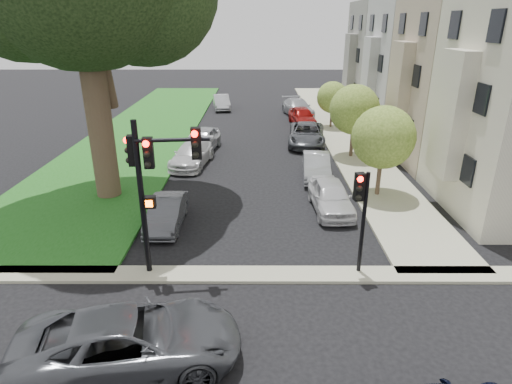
{
  "coord_description": "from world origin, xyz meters",
  "views": [
    {
      "loc": [
        0.04,
        -10.89,
        8.4
      ],
      "look_at": [
        0.0,
        5.0,
        2.0
      ],
      "focal_mm": 30.0,
      "sensor_mm": 36.0,
      "label": 1
    }
  ],
  "objects_px": {
    "car_parked_1": "(316,166)",
    "car_parked_2": "(307,134)",
    "car_cross_near": "(130,341)",
    "car_parked_5": "(167,213)",
    "small_tree_a": "(383,138)",
    "traffic_signal_main": "(153,172)",
    "car_parked_3": "(302,116)",
    "car_parked_0": "(331,196)",
    "car_parked_4": "(298,108)",
    "car_parked_7": "(202,140)",
    "car_parked_9": "(221,102)",
    "car_parked_6": "(192,154)",
    "small_tree_c": "(332,97)",
    "small_tree_b": "(354,110)",
    "traffic_signal_secondary": "(361,205)"
  },
  "relations": [
    {
      "from": "car_parked_2",
      "to": "car_parked_3",
      "type": "xyz_separation_m",
      "value": [
        0.3,
        6.27,
        0.0
      ]
    },
    {
      "from": "car_parked_9",
      "to": "car_cross_near",
      "type": "bearing_deg",
      "value": -98.36
    },
    {
      "from": "traffic_signal_secondary",
      "to": "car_parked_4",
      "type": "bearing_deg",
      "value": 89.28
    },
    {
      "from": "car_parked_3",
      "to": "car_parked_7",
      "type": "height_order",
      "value": "car_parked_7"
    },
    {
      "from": "small_tree_a",
      "to": "traffic_signal_main",
      "type": "bearing_deg",
      "value": -143.04
    },
    {
      "from": "traffic_signal_main",
      "to": "car_parked_4",
      "type": "distance_m",
      "value": 28.18
    },
    {
      "from": "car_parked_1",
      "to": "car_parked_2",
      "type": "height_order",
      "value": "car_parked_2"
    },
    {
      "from": "traffic_signal_main",
      "to": "car_parked_0",
      "type": "height_order",
      "value": "traffic_signal_main"
    },
    {
      "from": "small_tree_c",
      "to": "car_parked_9",
      "type": "relative_size",
      "value": 0.89
    },
    {
      "from": "car_parked_5",
      "to": "car_parked_3",
      "type": "bearing_deg",
      "value": 68.19
    },
    {
      "from": "car_cross_near",
      "to": "car_parked_4",
      "type": "bearing_deg",
      "value": -24.15
    },
    {
      "from": "small_tree_b",
      "to": "car_parked_9",
      "type": "xyz_separation_m",
      "value": [
        -9.75,
        16.39,
        -2.44
      ]
    },
    {
      "from": "traffic_signal_main",
      "to": "car_parked_7",
      "type": "relative_size",
      "value": 1.18
    },
    {
      "from": "car_cross_near",
      "to": "car_parked_3",
      "type": "distance_m",
      "value": 28.6
    },
    {
      "from": "car_parked_1",
      "to": "traffic_signal_main",
      "type": "bearing_deg",
      "value": -120.04
    },
    {
      "from": "car_parked_4",
      "to": "car_parked_6",
      "type": "relative_size",
      "value": 1.11
    },
    {
      "from": "car_parked_0",
      "to": "car_parked_7",
      "type": "xyz_separation_m",
      "value": [
        -7.23,
        9.89,
        0.08
      ]
    },
    {
      "from": "car_parked_2",
      "to": "car_parked_9",
      "type": "height_order",
      "value": "car_parked_2"
    },
    {
      "from": "car_parked_6",
      "to": "car_parked_3",
      "type": "bearing_deg",
      "value": 62.79
    },
    {
      "from": "car_parked_2",
      "to": "car_parked_9",
      "type": "relative_size",
      "value": 1.27
    },
    {
      "from": "small_tree_c",
      "to": "car_cross_near",
      "type": "xyz_separation_m",
      "value": [
        -9.41,
        -26.54,
        -1.75
      ]
    },
    {
      "from": "car_parked_2",
      "to": "car_parked_9",
      "type": "bearing_deg",
      "value": 124.55
    },
    {
      "from": "car_parked_1",
      "to": "car_parked_4",
      "type": "height_order",
      "value": "car_parked_4"
    },
    {
      "from": "car_parked_5",
      "to": "car_parked_4",
      "type": "bearing_deg",
      "value": 71.61
    },
    {
      "from": "car_parked_4",
      "to": "car_cross_near",
      "type": "bearing_deg",
      "value": -113.23
    },
    {
      "from": "small_tree_b",
      "to": "car_parked_0",
      "type": "bearing_deg",
      "value": -107.66
    },
    {
      "from": "car_parked_0",
      "to": "car_parked_2",
      "type": "xyz_separation_m",
      "value": [
        0.11,
        11.59,
        0.04
      ]
    },
    {
      "from": "traffic_signal_main",
      "to": "car_parked_5",
      "type": "relative_size",
      "value": 1.44
    },
    {
      "from": "car_parked_0",
      "to": "car_parked_4",
      "type": "height_order",
      "value": "car_parked_4"
    },
    {
      "from": "car_cross_near",
      "to": "car_parked_5",
      "type": "bearing_deg",
      "value": -6.8
    },
    {
      "from": "car_parked_0",
      "to": "car_parked_1",
      "type": "bearing_deg",
      "value": 88.33
    },
    {
      "from": "car_parked_4",
      "to": "car_parked_7",
      "type": "bearing_deg",
      "value": -133.33
    },
    {
      "from": "car_parked_0",
      "to": "car_parked_7",
      "type": "distance_m",
      "value": 12.25
    },
    {
      "from": "car_parked_0",
      "to": "small_tree_b",
      "type": "bearing_deg",
      "value": 69.46
    },
    {
      "from": "car_parked_3",
      "to": "car_parked_1",
      "type": "bearing_deg",
      "value": -99.99
    },
    {
      "from": "car_parked_6",
      "to": "car_parked_2",
      "type": "bearing_deg",
      "value": 40.46
    },
    {
      "from": "traffic_signal_main",
      "to": "car_parked_4",
      "type": "height_order",
      "value": "traffic_signal_main"
    },
    {
      "from": "small_tree_c",
      "to": "car_parked_3",
      "type": "xyz_separation_m",
      "value": [
        -2.28,
        1.15,
        -1.78
      ]
    },
    {
      "from": "small_tree_c",
      "to": "small_tree_a",
      "type": "bearing_deg",
      "value": -90.0
    },
    {
      "from": "small_tree_a",
      "to": "car_parked_6",
      "type": "bearing_deg",
      "value": 153.68
    },
    {
      "from": "car_parked_4",
      "to": "car_parked_1",
      "type": "bearing_deg",
      "value": -102.08
    },
    {
      "from": "car_parked_5",
      "to": "car_parked_7",
      "type": "bearing_deg",
      "value": 89.15
    },
    {
      "from": "car_parked_0",
      "to": "car_parked_3",
      "type": "bearing_deg",
      "value": 85.8
    },
    {
      "from": "small_tree_c",
      "to": "traffic_signal_main",
      "type": "relative_size",
      "value": 0.69
    },
    {
      "from": "car_parked_5",
      "to": "car_parked_9",
      "type": "bearing_deg",
      "value": 89.26
    },
    {
      "from": "traffic_signal_secondary",
      "to": "car_parked_5",
      "type": "distance_m",
      "value": 8.56
    },
    {
      "from": "small_tree_a",
      "to": "car_parked_6",
      "type": "relative_size",
      "value": 0.98
    },
    {
      "from": "small_tree_c",
      "to": "small_tree_b",
      "type": "bearing_deg",
      "value": -90.0
    },
    {
      "from": "small_tree_a",
      "to": "car_parked_3",
      "type": "xyz_separation_m",
      "value": [
        -2.28,
        16.06,
        -2.32
      ]
    },
    {
      "from": "car_parked_7",
      "to": "car_parked_9",
      "type": "height_order",
      "value": "car_parked_7"
    }
  ]
}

